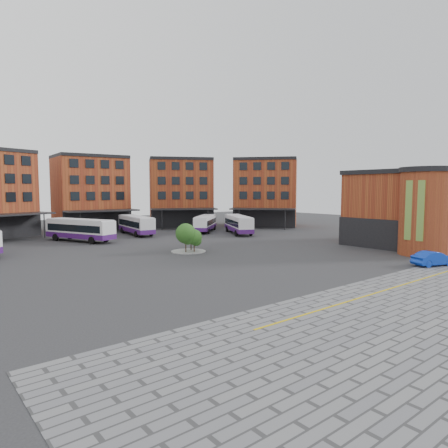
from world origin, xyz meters
TOP-DOWN VIEW (x-y plane):
  - ground at (0.00, 0.00)m, footprint 160.00×160.00m
  - yellow_line at (2.00, -14.00)m, footprint 26.00×0.15m
  - main_building at (-4.77, 38.25)m, footprint 94.14×42.48m
  - east_building at (28.70, -3.06)m, footprint 17.40×15.40m
  - tree_island at (1.83, 11.51)m, footprint 4.40×4.40m
  - bus_c at (-5.20, 30.87)m, footprint 7.26×12.29m
  - bus_d at (5.61, 33.82)m, footprint 4.10×11.88m
  - bus_e at (18.09, 30.27)m, footprint 9.51×9.13m
  - bus_f at (20.61, 23.70)m, footprint 7.62×11.44m
  - blue_car at (16.68, -11.80)m, footprint 4.93×3.06m

SIDE VIEW (x-z plane):
  - ground at x=0.00m, z-range 0.00..0.00m
  - yellow_line at x=2.00m, z-range 0.02..0.04m
  - blue_car at x=16.68m, z-range 0.00..1.53m
  - bus_e at x=18.09m, z-range 0.13..3.15m
  - bus_f at x=20.61m, z-range 0.14..3.38m
  - bus_d at x=5.61m, z-range 0.14..3.42m
  - bus_c at x=-5.20m, z-range 0.14..3.57m
  - tree_island at x=1.83m, z-range 0.10..3.83m
  - east_building at x=28.70m, z-range -0.01..10.59m
  - main_building at x=-4.77m, z-range -0.07..14.53m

